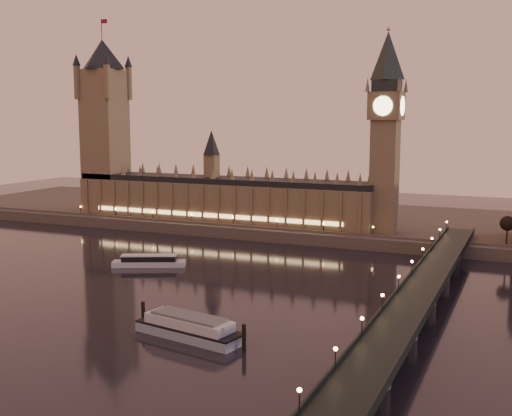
{
  "coord_description": "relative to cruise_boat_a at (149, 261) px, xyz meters",
  "views": [
    {
      "loc": [
        125.19,
        -206.31,
        65.85
      ],
      "look_at": [
        19.52,
        35.0,
        28.11
      ],
      "focal_mm": 45.0,
      "sensor_mm": 36.0,
      "label": 1
    }
  ],
  "objects": [
    {
      "name": "westminster_bridge",
      "position": [
        121.2,
        -28.97,
        3.25
      ],
      "size": [
        13.2,
        260.0,
        15.3
      ],
      "color": "black",
      "rests_on": "ground"
    },
    {
      "name": "victoria_tower",
      "position": [
        -90.41,
        92.03,
        63.52
      ],
      "size": [
        31.68,
        31.68,
        118.0
      ],
      "color": "brown",
      "rests_on": "ground"
    },
    {
      "name": "cruise_boat_a",
      "position": [
        0.0,
        0.0,
        0.0
      ],
      "size": [
        32.1,
        19.77,
        5.14
      ],
      "rotation": [
        0.0,
        0.0,
        0.43
      ],
      "color": "silver",
      "rests_on": "ground"
    },
    {
      "name": "bare_tree_0",
      "position": [
        144.78,
        80.03,
        13.86
      ],
      "size": [
        6.66,
        6.66,
        13.54
      ],
      "color": "black",
      "rests_on": "ground"
    },
    {
      "name": "moored_barge",
      "position": [
        62.13,
        -73.76,
        0.88
      ],
      "size": [
        39.96,
        16.27,
        7.45
      ],
      "rotation": [
        0.0,
        0.0,
        -0.19
      ],
      "color": "#889CAD",
      "rests_on": "ground"
    },
    {
      "name": "big_ben",
      "position": [
        83.58,
        92.02,
        61.69
      ],
      "size": [
        17.68,
        17.68,
        104.0
      ],
      "color": "brown",
      "rests_on": "ground"
    },
    {
      "name": "ground",
      "position": [
        29.59,
        -28.97,
        -2.26
      ],
      "size": [
        700.0,
        700.0,
        0.0
      ],
      "primitive_type": "plane",
      "color": "black",
      "rests_on": "ground"
    },
    {
      "name": "palace_of_westminster",
      "position": [
        -10.54,
        92.02,
        19.44
      ],
      "size": [
        180.0,
        26.62,
        52.0
      ],
      "color": "brown",
      "rests_on": "ground"
    },
    {
      "name": "far_embankment",
      "position": [
        59.59,
        136.03,
        0.74
      ],
      "size": [
        560.0,
        130.0,
        6.0
      ],
      "primitive_type": "cube",
      "color": "#423D35",
      "rests_on": "ground"
    }
  ]
}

